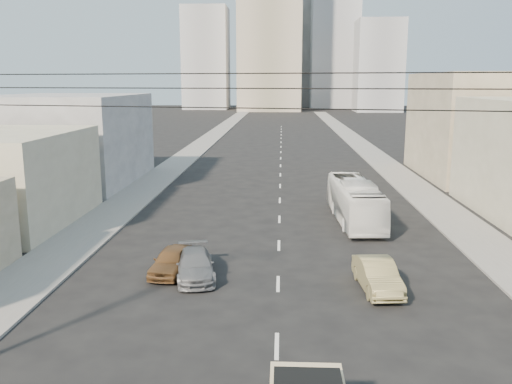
# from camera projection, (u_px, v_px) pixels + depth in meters

# --- Properties ---
(sidewalk_left) EXTENTS (3.50, 180.00, 0.12)m
(sidewalk_left) POSITION_uv_depth(u_px,v_px,m) (202.00, 144.00, 80.30)
(sidewalk_left) COLOR slate
(sidewalk_left) RESTS_ON ground
(sidewalk_right) EXTENTS (3.50, 180.00, 0.12)m
(sidewalk_right) POSITION_uv_depth(u_px,v_px,m) (361.00, 145.00, 79.21)
(sidewalk_right) COLOR slate
(sidewalk_right) RESTS_ON ground
(lane_dashes) EXTENTS (0.15, 104.00, 0.01)m
(lane_dashes) POSITION_uv_depth(u_px,v_px,m) (281.00, 162.00, 63.13)
(lane_dashes) COLOR silver
(lane_dashes) RESTS_ON ground
(city_bus) EXTENTS (2.83, 10.13, 2.79)m
(city_bus) POSITION_uv_depth(u_px,v_px,m) (355.00, 201.00, 35.86)
(city_bus) COLOR white
(city_bus) RESTS_ON ground
(sedan_brown) EXTENTS (1.93, 3.90, 1.28)m
(sedan_brown) POSITION_uv_depth(u_px,v_px,m) (172.00, 261.00, 26.22)
(sedan_brown) COLOR brown
(sedan_brown) RESTS_ON ground
(sedan_tan) EXTENTS (1.82, 4.28, 1.37)m
(sedan_tan) POSITION_uv_depth(u_px,v_px,m) (377.00, 275.00, 24.11)
(sedan_tan) COLOR #928755
(sedan_tan) RESTS_ON ground
(sedan_grey) EXTENTS (2.58, 4.57, 1.25)m
(sedan_grey) POSITION_uv_depth(u_px,v_px,m) (195.00, 265.00, 25.65)
(sedan_grey) COLOR slate
(sedan_grey) RESTS_ON ground
(overhead_wires) EXTENTS (23.01, 5.02, 0.72)m
(overhead_wires) POSITION_uv_depth(u_px,v_px,m) (277.00, 90.00, 10.93)
(overhead_wires) COLOR black
(overhead_wires) RESTS_ON ground
(bldg_right_far) EXTENTS (12.00, 16.00, 10.00)m
(bldg_right_far) POSITION_uv_depth(u_px,v_px,m) (487.00, 126.00, 52.39)
(bldg_right_far) COLOR gray
(bldg_right_far) RESTS_ON ground
(bldg_left_far) EXTENTS (12.00, 16.00, 8.00)m
(bldg_left_far) POSITION_uv_depth(u_px,v_px,m) (68.00, 139.00, 49.54)
(bldg_left_far) COLOR gray
(bldg_left_far) RESTS_ON ground
(high_rise_tower) EXTENTS (20.00, 20.00, 60.00)m
(high_rise_tower) POSITION_uv_depth(u_px,v_px,m) (270.00, 15.00, 171.86)
(high_rise_tower) COLOR gray
(high_rise_tower) RESTS_ON ground
(midrise_ne) EXTENTS (16.00, 16.00, 40.00)m
(midrise_ne) POSITION_uv_depth(u_px,v_px,m) (334.00, 50.00, 187.51)
(midrise_ne) COLOR #9A9CA2
(midrise_ne) RESTS_ON ground
(midrise_nw) EXTENTS (15.00, 15.00, 34.00)m
(midrise_nw) POSITION_uv_depth(u_px,v_px,m) (206.00, 59.00, 185.27)
(midrise_nw) COLOR #9A9CA2
(midrise_nw) RESTS_ON ground
(midrise_back) EXTENTS (18.00, 18.00, 44.00)m
(midrise_back) POSITION_uv_depth(u_px,v_px,m) (298.00, 47.00, 202.36)
(midrise_back) COLOR gray
(midrise_back) RESTS_ON ground
(midrise_east) EXTENTS (14.00, 14.00, 28.00)m
(midrise_east) POSITION_uv_depth(u_px,v_px,m) (378.00, 66.00, 168.57)
(midrise_east) COLOR #9A9CA2
(midrise_east) RESTS_ON ground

